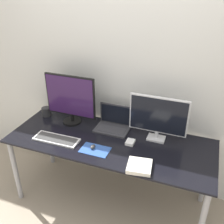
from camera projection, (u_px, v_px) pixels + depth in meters
wall_back at (126, 73)px, 2.53m from camera, size 7.00×0.05×2.50m
desk at (110, 148)px, 2.46m from camera, size 1.90×0.73×0.74m
monitor_left at (70, 99)px, 2.58m from camera, size 0.53×0.19×0.51m
monitor_right at (158, 117)px, 2.32m from camera, size 0.52×0.11×0.43m
laptop at (114, 123)px, 2.58m from camera, size 0.33×0.22×0.23m
keyboard at (56, 139)px, 2.42m from camera, size 0.43×0.16×0.02m
mousepad at (95, 150)px, 2.28m from camera, size 0.25×0.16×0.00m
mouse at (93, 147)px, 2.29m from camera, size 0.04×0.06×0.03m
book at (139, 166)px, 2.07m from camera, size 0.21×0.21×0.03m
mug at (46, 112)px, 2.81m from camera, size 0.09×0.09×0.09m
power_brick at (130, 142)px, 2.37m from camera, size 0.07×0.09×0.03m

